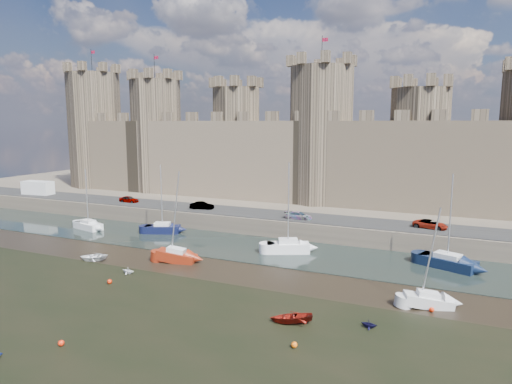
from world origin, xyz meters
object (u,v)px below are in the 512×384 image
car_3 (430,224)px  sailboat_5 (428,300)px  sailboat_1 (162,228)px  car_2 (299,216)px  sailboat_0 (88,225)px  car_1 (202,206)px  sailboat_2 (288,246)px  van (38,188)px  sailboat_3 (447,261)px  sailboat_4 (176,256)px  car_0 (129,199)px

car_3 → sailboat_5: 21.03m
sailboat_1 → car_2: bearing=-2.5°
car_2 → sailboat_0: bearing=105.2°
car_1 → sailboat_0: 17.50m
car_3 → sailboat_1: sailboat_1 is taller
car_3 → sailboat_2: bearing=133.3°
van → sailboat_1: size_ratio=0.59×
sailboat_1 → sailboat_3: bearing=-22.3°
car_1 → car_2: size_ratio=0.98×
sailboat_4 → sailboat_5: sailboat_4 is taller
car_1 → van: 36.40m
sailboat_3 → sailboat_4: size_ratio=0.99×
car_0 → sailboat_4: sailboat_4 is taller
car_2 → sailboat_5: size_ratio=0.42×
sailboat_2 → sailboat_3: sailboat_2 is taller
car_1 → sailboat_3: 37.38m
car_0 → sailboat_3: (51.19, -8.17, -2.27)m
car_3 → sailboat_5: size_ratio=0.47×
car_3 → sailboat_2: 19.03m
van → sailboat_4: (43.71, -18.39, -3.02)m
sailboat_0 → sailboat_4: 23.00m
sailboat_5 → sailboat_4: bearing=156.6°
sailboat_1 → sailboat_5: 39.77m
car_2 → car_3: (17.58, 1.42, 0.04)m
sailboat_0 → sailboat_2: 32.21m
car_2 → sailboat_1: size_ratio=0.38×
sailboat_0 → sailboat_5: bearing=1.1°
sailboat_2 → sailboat_3: (18.42, 1.56, -0.07)m
car_2 → car_0: bearing=86.6°
sailboat_3 → car_3: bearing=127.9°
sailboat_3 → sailboat_1: bearing=-158.7°
sailboat_4 → car_2: bearing=50.2°
sailboat_2 → sailboat_1: bearing=149.5°
car_2 → sailboat_2: size_ratio=0.34×
van → sailboat_3: sailboat_3 is taller
sailboat_4 → sailboat_2: bearing=27.2°
sailboat_3 → sailboat_4: sailboat_4 is taller
car_1 → van: van is taller
car_1 → sailboat_3: sailboat_3 is taller
sailboat_4 → car_1: bearing=99.8°
sailboat_2 → car_3: bearing=7.4°
sailboat_2 → van: bearing=145.3°
sailboat_2 → sailboat_5: sailboat_2 is taller
van → sailboat_4: size_ratio=0.55×
van → sailboat_0: 24.63m
car_1 → car_0: bearing=75.1°
car_0 → car_3: (48.78, 0.31, 0.01)m
sailboat_3 → sailboat_4: bearing=-138.4°
car_3 → sailboat_3: (2.41, -8.47, -2.28)m
car_2 → van: size_ratio=0.64×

